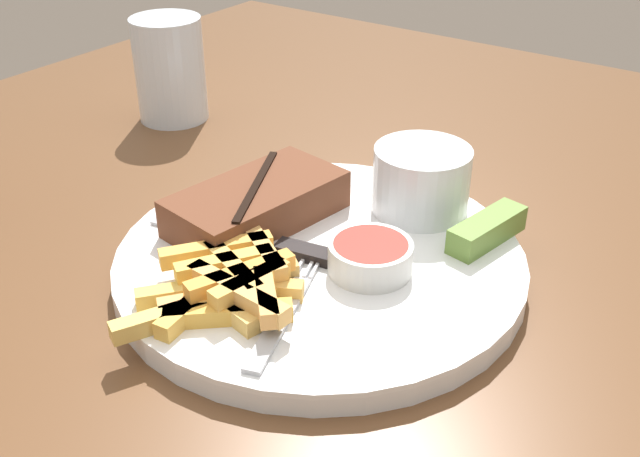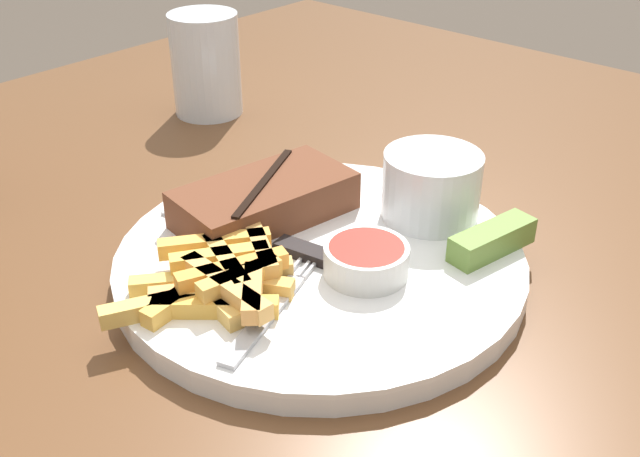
% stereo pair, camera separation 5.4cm
% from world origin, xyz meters
% --- Properties ---
extents(dining_table, '(1.21, 1.14, 0.72)m').
position_xyz_m(dining_table, '(0.00, 0.00, 0.65)').
color(dining_table, brown).
rests_on(dining_table, ground_plane).
extents(dinner_plate, '(0.30, 0.30, 0.02)m').
position_xyz_m(dinner_plate, '(0.00, 0.00, 0.73)').
color(dinner_plate, white).
rests_on(dinner_plate, dining_table).
extents(steak_portion, '(0.15, 0.09, 0.03)m').
position_xyz_m(steak_portion, '(0.01, 0.07, 0.76)').
color(steak_portion, brown).
rests_on(steak_portion, dinner_plate).
extents(fries_pile, '(0.15, 0.11, 0.02)m').
position_xyz_m(fries_pile, '(-0.08, 0.02, 0.75)').
color(fries_pile, '#E7B75B').
rests_on(fries_pile, dinner_plate).
extents(coleslaw_cup, '(0.08, 0.08, 0.05)m').
position_xyz_m(coleslaw_cup, '(0.10, -0.03, 0.77)').
color(coleslaw_cup, white).
rests_on(coleslaw_cup, dinner_plate).
extents(dipping_sauce_cup, '(0.06, 0.06, 0.02)m').
position_xyz_m(dipping_sauce_cup, '(-0.00, -0.04, 0.75)').
color(dipping_sauce_cup, silver).
rests_on(dipping_sauce_cup, dinner_plate).
extents(pickle_spear, '(0.08, 0.04, 0.02)m').
position_xyz_m(pickle_spear, '(0.08, -0.09, 0.75)').
color(pickle_spear, olive).
rests_on(pickle_spear, dinner_plate).
extents(fork_utensil, '(0.13, 0.05, 0.00)m').
position_xyz_m(fork_utensil, '(-0.08, -0.03, 0.74)').
color(fork_utensil, '#B7B7BC').
rests_on(fork_utensil, dinner_plate).
extents(knife_utensil, '(0.05, 0.17, 0.01)m').
position_xyz_m(knife_utensil, '(-0.02, 0.04, 0.74)').
color(knife_utensil, '#B7B7BC').
rests_on(knife_utensil, dinner_plate).
extents(drinking_glass, '(0.07, 0.07, 0.11)m').
position_xyz_m(drinking_glass, '(0.16, 0.31, 0.78)').
color(drinking_glass, silver).
rests_on(drinking_glass, dining_table).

